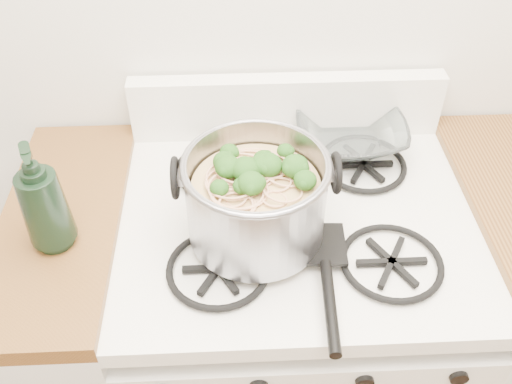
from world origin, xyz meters
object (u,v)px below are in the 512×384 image
at_px(stock_pot, 256,200).
at_px(glass_bowl, 350,139).
at_px(spatula, 323,242).
at_px(gas_range, 289,338).
at_px(bottle, 42,198).

height_order(stock_pot, glass_bowl, stock_pot).
relative_size(stock_pot, glass_bowl, 2.99).
bearing_deg(spatula, glass_bowl, 74.80).
bearing_deg(gas_range, stock_pot, -146.73).
distance_m(gas_range, spatula, 0.51).
xyz_separation_m(gas_range, spatula, (0.04, -0.11, 0.50)).
xyz_separation_m(gas_range, glass_bowl, (0.15, 0.22, 0.50)).
bearing_deg(spatula, stock_pot, 163.72).
bearing_deg(bottle, spatula, -25.03).
height_order(gas_range, stock_pot, stock_pot).
height_order(stock_pot, bottle, bottle).
distance_m(stock_pot, glass_bowl, 0.38).
height_order(gas_range, bottle, bottle).
xyz_separation_m(glass_bowl, bottle, (-0.64, -0.29, 0.10)).
xyz_separation_m(spatula, bottle, (-0.53, 0.04, 0.11)).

